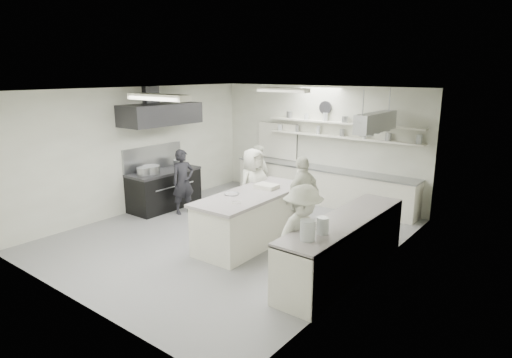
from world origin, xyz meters
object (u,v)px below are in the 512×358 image
Objects in this scene: back_counter at (321,185)px; cook_back at (257,172)px; stove at (164,190)px; prep_island at (253,219)px; cook_stove at (183,182)px; right_counter at (344,247)px.

cook_back is at bearing -155.80° from back_counter.
stove is 3.18m from prep_island.
stove is 4.03m from back_counter.
cook_stove is (0.71, -0.00, 0.33)m from stove.
stove is 0.36× the size of back_counter.
cook_stove is 1.06× the size of cook_back.
prep_island is 3.11m from cook_back.
cook_stove reaches higher than cook_back.
stove is at bearing 173.48° from right_counter.
cook_stove is at bearing 172.51° from right_counter.
back_counter is at bearing 92.93° from prep_island.
prep_island is at bearing -83.90° from cook_stove.
back_counter is 3.57m from cook_stove.
back_counter is at bearing 124.65° from right_counter.
prep_island is 1.79× the size of cook_back.
cook_stove is at bearing -128.06° from back_counter.
stove is at bearing 105.46° from cook_stove.
cook_back is (-1.57, -0.70, 0.27)m from back_counter.
right_counter is at bearing 147.07° from cook_back.
cook_back is (-1.82, 2.51, 0.25)m from prep_island.
back_counter is 3.40× the size of cook_back.
cook_stove reaches higher than stove.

